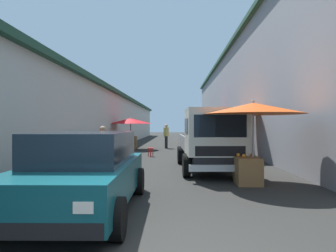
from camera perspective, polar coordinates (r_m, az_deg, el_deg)
ground at (r=16.50m, az=1.19°, el=-5.28°), size 90.00×90.00×0.00m
building_left_whitewash at (r=20.15m, az=-20.28°, el=1.25°), size 49.80×7.50×3.88m
building_right_concrete at (r=20.12m, az=22.94°, el=5.94°), size 49.80×7.50×7.16m
fruit_stall_far_right at (r=16.15m, az=10.98°, el=1.19°), size 2.67×2.67×2.34m
fruit_stall_mid_lane at (r=8.13m, az=16.25°, el=1.64°), size 2.70×2.70×2.26m
fruit_stall_near_right at (r=13.73m, az=13.06°, el=1.32°), size 2.27×2.27×2.45m
fruit_stall_near_left at (r=18.87m, az=-7.35°, el=0.40°), size 2.77×2.77×2.09m
fruit_stall_far_left at (r=23.06m, az=7.24°, el=0.56°), size 2.49×2.49×2.21m
hatchback_car at (r=5.62m, az=-16.10°, el=-8.48°), size 3.94×1.98×1.45m
delivery_truck at (r=9.57m, az=8.55°, el=-3.04°), size 5.00×2.15×2.08m
vendor_by_crates at (r=9.30m, az=-12.67°, el=-4.10°), size 0.51×0.43×1.55m
vendor_in_shade at (r=19.58m, az=-0.35°, el=-1.63°), size 0.62×0.34×1.64m
plastic_stool at (r=14.57m, az=-3.44°, el=-4.72°), size 0.30×0.30×0.43m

